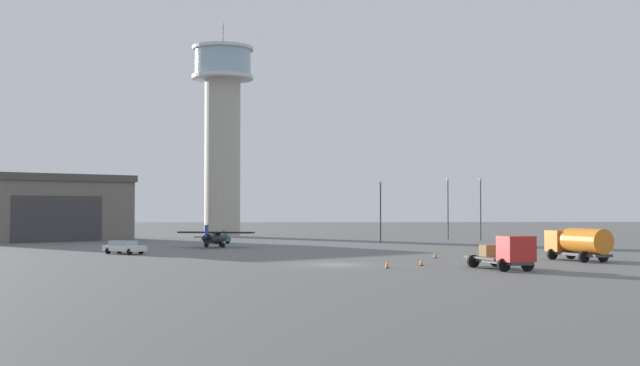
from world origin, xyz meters
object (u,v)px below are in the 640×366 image
control_tower (223,125)px  light_post_west (381,206)px  light_post_north (448,203)px  traffic_cone_near_left (387,264)px  car_teal (217,238)px  car_white (124,247)px  traffic_cone_mid_apron (421,262)px  truck_flatbed_red (507,253)px  truck_fuel_tanker_orange (579,242)px  light_post_east (481,203)px  traffic_cone_near_right (435,254)px  airplane_black (215,237)px

control_tower → light_post_west: bearing=-46.8°
light_post_north → traffic_cone_near_left: 60.33m
car_teal → car_white: (-7.43, -25.06, -0.00)m
light_post_north → light_post_west: bearing=-134.8°
traffic_cone_mid_apron → light_post_west: bearing=87.6°
car_teal → traffic_cone_mid_apron: bearing=-1.9°
truck_flatbed_red → car_teal: truck_flatbed_red is taller
truck_fuel_tanker_orange → truck_flatbed_red: bearing=119.7°
car_white → light_post_west: light_post_west is taller
truck_fuel_tanker_orange → light_post_north: size_ratio=0.78×
traffic_cone_near_left → traffic_cone_mid_apron: 4.19m
control_tower → light_post_east: (38.51, -17.22, -12.96)m
car_teal → light_post_west: light_post_west is taller
control_tower → light_post_north: control_tower is taller
light_post_west → traffic_cone_mid_apron: size_ratio=14.76×
control_tower → traffic_cone_near_left: control_tower is taller
light_post_west → traffic_cone_near_left: size_ratio=11.86×
truck_flatbed_red → traffic_cone_mid_apron: 7.79m
truck_fuel_tanker_orange → truck_flatbed_red: 13.89m
traffic_cone_near_right → control_tower: bearing=112.7°
light_post_north → traffic_cone_near_left: (-16.48, -57.81, -5.06)m
truck_flatbed_red → traffic_cone_near_right: truck_flatbed_red is taller
control_tower → truck_flatbed_red: control_tower is taller
control_tower → traffic_cone_near_right: control_tower is taller
light_post_north → traffic_cone_mid_apron: size_ratio=16.16×
truck_flatbed_red → car_teal: 54.53m
truck_fuel_tanker_orange → traffic_cone_near_right: 12.97m
truck_flatbed_red → traffic_cone_near_left: size_ratio=10.35×
truck_flatbed_red → car_teal: (-25.59, 48.15, -0.53)m
light_post_east → light_post_north: size_ratio=0.99×
airplane_black → traffic_cone_near_right: airplane_black is taller
truck_flatbed_red → control_tower: bearing=-176.0°
traffic_cone_near_left → traffic_cone_near_right: traffic_cone_near_left is taller
airplane_black → light_post_east: 41.84m
airplane_black → traffic_cone_near_right: size_ratio=13.66×
truck_fuel_tanker_orange → car_teal: size_ratio=1.45×
airplane_black → light_post_west: light_post_west is taller
light_post_north → car_teal: bearing=-159.8°
airplane_black → light_post_west: bearing=-45.7°
control_tower → truck_flatbed_red: bearing=-69.9°
control_tower → traffic_cone_near_right: (24.27, -58.04, -17.96)m
airplane_black → traffic_cone_near_right: (22.36, -20.97, -0.94)m
control_tower → car_teal: bearing=-87.2°
light_post_west → traffic_cone_near_right: light_post_west is taller
control_tower → traffic_cone_near_left: size_ratio=49.93×
control_tower → traffic_cone_near_right: size_ratio=51.74×
truck_flatbed_red → light_post_north: (7.75, 60.39, 4.13)m
traffic_cone_near_right → airplane_black: bearing=136.8°
control_tower → light_post_west: 36.28m
airplane_black → light_post_north: light_post_north is taller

